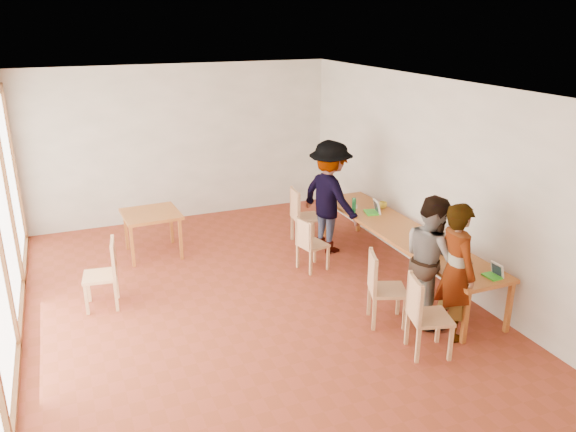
% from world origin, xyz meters
% --- Properties ---
extents(ground, '(8.00, 8.00, 0.00)m').
position_xyz_m(ground, '(0.00, 0.00, 0.00)').
color(ground, maroon).
rests_on(ground, ground).
extents(wall_back, '(6.00, 0.10, 3.00)m').
position_xyz_m(wall_back, '(0.00, 4.00, 1.50)').
color(wall_back, silver).
rests_on(wall_back, ground).
extents(wall_front, '(6.00, 0.10, 3.00)m').
position_xyz_m(wall_front, '(0.00, -4.00, 1.50)').
color(wall_front, silver).
rests_on(wall_front, ground).
extents(wall_right, '(0.10, 8.00, 3.00)m').
position_xyz_m(wall_right, '(3.00, 0.00, 1.50)').
color(wall_right, silver).
rests_on(wall_right, ground).
extents(ceiling, '(6.00, 8.00, 0.04)m').
position_xyz_m(ceiling, '(0.00, 0.00, 3.02)').
color(ceiling, white).
rests_on(ceiling, wall_back).
extents(communal_table, '(0.80, 4.00, 0.75)m').
position_xyz_m(communal_table, '(2.50, 0.01, 0.70)').
color(communal_table, '#AD6126').
rests_on(communal_table, ground).
extents(side_table, '(0.90, 0.90, 0.75)m').
position_xyz_m(side_table, '(-0.91, 2.30, 0.67)').
color(side_table, '#AD6126').
rests_on(side_table, ground).
extents(chair_near, '(0.57, 0.57, 0.53)m').
position_xyz_m(chair_near, '(1.53, -1.91, 0.61)').
color(chair_near, tan).
rests_on(chair_near, ground).
extents(chair_mid, '(0.59, 0.59, 0.52)m').
position_xyz_m(chair_mid, '(1.44, -1.10, 0.60)').
color(chair_mid, tan).
rests_on(chair_mid, ground).
extents(chair_far, '(0.48, 0.48, 0.46)m').
position_xyz_m(chair_far, '(1.26, 0.73, 0.53)').
color(chair_far, tan).
rests_on(chair_far, ground).
extents(chair_empty, '(0.51, 0.51, 0.53)m').
position_xyz_m(chair_empty, '(1.60, 1.81, 0.62)').
color(chair_empty, tan).
rests_on(chair_empty, ground).
extents(chair_spare, '(0.51, 0.51, 0.51)m').
position_xyz_m(chair_spare, '(-1.77, 0.73, 0.59)').
color(chair_spare, tan).
rests_on(chair_spare, ground).
extents(person_near, '(0.47, 0.67, 1.76)m').
position_xyz_m(person_near, '(2.14, -1.69, 0.88)').
color(person_near, gray).
rests_on(person_near, ground).
extents(person_mid, '(0.77, 0.93, 1.72)m').
position_xyz_m(person_mid, '(2.10, -1.25, 0.86)').
color(person_mid, gray).
rests_on(person_mid, ground).
extents(person_far, '(1.03, 1.39, 1.92)m').
position_xyz_m(person_far, '(1.93, 1.34, 0.96)').
color(person_far, gray).
rests_on(person_far, ground).
extents(laptop_near, '(0.19, 0.22, 0.18)m').
position_xyz_m(laptop_near, '(2.67, -1.79, 0.80)').
color(laptop_near, '#3FD22D').
rests_on(laptop_near, communal_table).
extents(laptop_mid, '(0.28, 0.30, 0.21)m').
position_xyz_m(laptop_mid, '(2.69, -0.34, 0.81)').
color(laptop_mid, '#3FD22D').
rests_on(laptop_mid, communal_table).
extents(laptop_far, '(0.28, 0.30, 0.22)m').
position_xyz_m(laptop_far, '(2.51, 0.87, 0.81)').
color(laptop_far, '#3FD22D').
rests_on(laptop_far, communal_table).
extents(yellow_mug, '(0.17, 0.17, 0.11)m').
position_xyz_m(yellow_mug, '(2.78, 1.04, 0.80)').
color(yellow_mug, yellow).
rests_on(yellow_mug, communal_table).
extents(green_bottle, '(0.07, 0.07, 0.28)m').
position_xyz_m(green_bottle, '(2.17, 0.94, 0.89)').
color(green_bottle, '#186631').
rests_on(green_bottle, communal_table).
extents(clear_glass, '(0.07, 0.07, 0.09)m').
position_xyz_m(clear_glass, '(2.41, -0.87, 0.80)').
color(clear_glass, silver).
rests_on(clear_glass, communal_table).
extents(condiment_cup, '(0.08, 0.08, 0.06)m').
position_xyz_m(condiment_cup, '(2.33, 1.20, 0.78)').
color(condiment_cup, white).
rests_on(condiment_cup, communal_table).
extents(pink_phone, '(0.05, 0.10, 0.01)m').
position_xyz_m(pink_phone, '(2.48, -0.78, 0.76)').
color(pink_phone, '#B82F75').
rests_on(pink_phone, communal_table).
extents(black_pouch, '(0.16, 0.26, 0.09)m').
position_xyz_m(black_pouch, '(2.56, -1.00, 0.80)').
color(black_pouch, black).
rests_on(black_pouch, communal_table).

